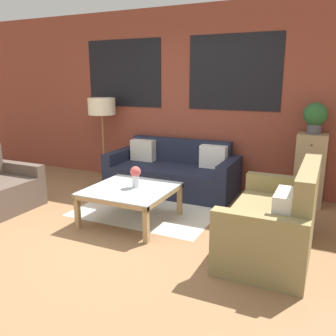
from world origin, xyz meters
TOP-DOWN VIEW (x-y plane):
  - ground_plane at (0.00, 0.00)m, footprint 16.00×16.00m
  - wall_back_brick at (0.00, 2.44)m, footprint 8.40×0.09m
  - rug at (0.21, 1.20)m, footprint 1.81×1.64m
  - couch_dark at (0.16, 1.95)m, footprint 1.99×0.88m
  - settee_vintage at (1.94, 0.52)m, footprint 0.80×1.48m
  - coffee_table at (0.21, 0.60)m, footprint 0.98×0.98m
  - floor_lamp at (-1.19, 2.05)m, footprint 0.46×0.46m
  - drawer_cabinet at (2.13, 2.18)m, footprint 0.39×0.38m
  - potted_plant at (2.13, 2.18)m, footprint 0.31×0.31m
  - flower_vase at (0.26, 0.65)m, footprint 0.13×0.13m

SIDE VIEW (x-z plane):
  - ground_plane at x=0.00m, z-range 0.00..0.00m
  - rug at x=0.21m, z-range 0.00..0.00m
  - couch_dark at x=0.16m, z-range -0.11..0.67m
  - settee_vintage at x=1.94m, z-range -0.15..0.77m
  - coffee_table at x=0.21m, z-range 0.16..0.58m
  - drawer_cabinet at x=2.13m, z-range 0.00..1.00m
  - flower_vase at x=0.26m, z-range 0.45..0.71m
  - floor_lamp at x=-1.19m, z-range 0.52..1.93m
  - potted_plant at x=2.13m, z-range 1.02..1.44m
  - wall_back_brick at x=0.00m, z-range 0.01..2.81m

